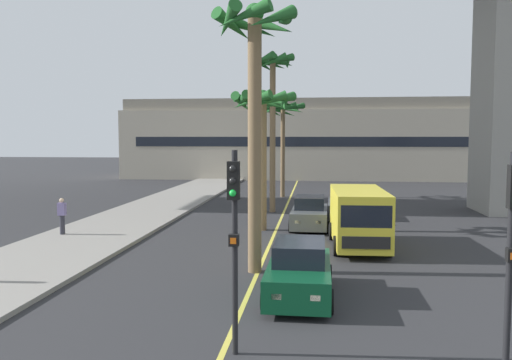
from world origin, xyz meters
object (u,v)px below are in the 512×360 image
object	(u,v)px
car_queue_third	(310,214)
traffic_light_median_near	(234,224)
pedestrian_far_along	(62,215)
palm_tree_near_median	(273,83)
delivery_van	(359,216)
palm_tree_farthest_median	(282,116)
car_queue_front	(299,272)
traffic_light_right_far_corner	(512,237)
car_queue_second	(344,206)
palm_tree_far_median	(255,71)
palm_tree_mid_median	(263,114)

from	to	relation	value
car_queue_third	traffic_light_median_near	xyz separation A→B (m)	(-1.33, -15.26, 1.99)
pedestrian_far_along	palm_tree_near_median	bearing A→B (deg)	46.40
car_queue_third	delivery_van	xyz separation A→B (m)	(2.01, -4.35, 0.57)
delivery_van	palm_tree_farthest_median	size ratio (longest dim) A/B	0.75
car_queue_third	palm_tree_near_median	bearing A→B (deg)	112.99
car_queue_front	delivery_van	bearing A→B (deg)	72.52
traffic_light_right_far_corner	palm_tree_farthest_median	world-z (taller)	palm_tree_farthest_median
palm_tree_near_median	palm_tree_farthest_median	world-z (taller)	palm_tree_near_median
traffic_light_right_far_corner	palm_tree_farthest_median	size ratio (longest dim) A/B	0.59
car_queue_second	palm_tree_far_median	distance (m)	13.64
palm_tree_near_median	pedestrian_far_along	bearing A→B (deg)	-133.60
palm_tree_farthest_median	pedestrian_far_along	size ratio (longest dim) A/B	4.38
palm_tree_near_median	pedestrian_far_along	xyz separation A→B (m)	(-8.63, -9.06, -6.65)
traffic_light_right_far_corner	palm_tree_near_median	world-z (taller)	palm_tree_near_median
traffic_light_median_near	pedestrian_far_along	world-z (taller)	traffic_light_median_near
car_queue_third	traffic_light_median_near	world-z (taller)	traffic_light_median_near
palm_tree_mid_median	palm_tree_farthest_median	size ratio (longest dim) A/B	0.94
car_queue_front	car_queue_second	world-z (taller)	same
delivery_van	palm_tree_farthest_median	xyz separation A→B (m)	(-4.23, 17.74, 4.72)
traffic_light_right_far_corner	traffic_light_median_near	bearing A→B (deg)	171.33
car_queue_third	palm_tree_farthest_median	distance (m)	14.57
delivery_van	palm_tree_mid_median	distance (m)	6.98
car_queue_front	traffic_light_right_far_corner	xyz separation A→B (m)	(3.86, -4.84, 1.99)
palm_tree_near_median	pedestrian_far_along	distance (m)	14.17
car_queue_second	traffic_light_right_far_corner	xyz separation A→B (m)	(1.89, -19.24, 1.99)
traffic_light_right_far_corner	palm_tree_far_median	xyz separation A→B (m)	(-5.42, 7.43, 3.87)
palm_tree_farthest_median	palm_tree_mid_median	bearing A→B (deg)	-90.00
traffic_light_median_near	palm_tree_mid_median	size ratio (longest dim) A/B	0.63
car_queue_third	pedestrian_far_along	distance (m)	11.52
delivery_van	pedestrian_far_along	world-z (taller)	delivery_van
palm_tree_farthest_median	car_queue_front	bearing A→B (deg)	-85.16
car_queue_third	traffic_light_right_far_corner	size ratio (longest dim) A/B	0.99
car_queue_front	pedestrian_far_along	distance (m)	13.14
palm_tree_far_median	palm_tree_farthest_median	xyz separation A→B (m)	(-0.52, 21.98, -0.57)
palm_tree_mid_median	pedestrian_far_along	bearing A→B (deg)	-161.66
palm_tree_mid_median	car_queue_second	bearing A→B (deg)	44.58
car_queue_third	palm_tree_far_median	size ratio (longest dim) A/B	0.48
traffic_light_median_near	palm_tree_near_median	world-z (taller)	palm_tree_near_median
traffic_light_median_near	traffic_light_right_far_corner	xyz separation A→B (m)	(5.05, -0.77, 0.00)
traffic_light_right_far_corner	palm_tree_farthest_median	distance (m)	30.19
car_queue_third	pedestrian_far_along	size ratio (longest dim) A/B	2.56
traffic_light_median_near	palm_tree_mid_median	distance (m)	14.78
palm_tree_mid_median	traffic_light_median_near	bearing A→B (deg)	-86.47
palm_tree_farthest_median	palm_tree_near_median	bearing A→B (deg)	-90.46
car_queue_front	traffic_light_median_near	bearing A→B (deg)	-106.28
palm_tree_far_median	traffic_light_median_near	bearing A→B (deg)	-86.83
delivery_van	traffic_light_right_far_corner	xyz separation A→B (m)	(1.71, -11.68, 1.43)
palm_tree_far_median	traffic_light_right_far_corner	bearing A→B (deg)	-53.92
car_queue_front	palm_tree_mid_median	size ratio (longest dim) A/B	0.62
traffic_light_right_far_corner	palm_tree_mid_median	bearing A→B (deg)	111.28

